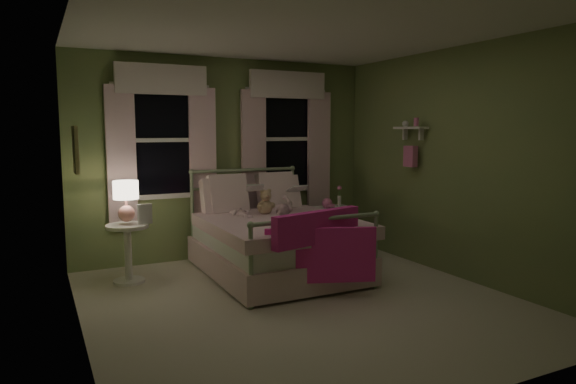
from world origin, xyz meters
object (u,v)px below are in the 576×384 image
nightstand_right (334,215)px  child_right (281,187)px  child_left (239,191)px  table_lamp (126,197)px  bed (275,241)px  nightstand_left (128,245)px  teddy_bear (265,204)px

nightstand_right → child_right: bearing=-178.0°
child_left → nightstand_right: (1.36, 0.03, -0.39)m
nightstand_right → child_left: bearing=-178.8°
child_left → table_lamp: 1.32m
table_lamp → nightstand_right: table_lamp is taller
child_left → child_right: bearing=-178.2°
bed → nightstand_left: (-1.60, 0.39, 0.03)m
teddy_bear → nightstand_left: size_ratio=0.48×
bed → table_lamp: bearing=166.4°
bed → child_right: bearing=56.4°
teddy_bear → child_left: bearing=150.5°
child_left → bed: bearing=125.4°
child_left → teddy_bear: size_ratio=2.35×
nightstand_left → table_lamp: table_lamp is taller
child_left → teddy_bear: (0.28, -0.16, -0.15)m
table_lamp → bed: bearing=-13.6°
bed → nightstand_left: bed is taller
bed → teddy_bear: 0.49m
child_left → table_lamp: size_ratio=1.64×
bed → child_left: size_ratio=2.76×
bed → nightstand_right: 1.18m
nightstand_left → nightstand_right: bearing=1.3°
child_left → nightstand_left: size_ratio=1.13×
child_left → child_right: 0.56m
bed → table_lamp: bed is taller
child_right → teddy_bear: size_ratio=2.51×
child_left → table_lamp: bearing=3.3°
nightstand_right → teddy_bear: bearing=-170.2°
bed → child_left: (-0.28, 0.42, 0.55)m
nightstand_right → bed: bearing=-157.4°
bed → teddy_bear: size_ratio=6.49×
child_left → child_right: size_ratio=0.94×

